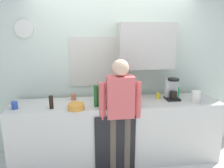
{
  "coord_description": "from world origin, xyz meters",
  "views": [
    {
      "loc": [
        -0.46,
        -2.77,
        1.97
      ],
      "look_at": [
        -0.08,
        0.25,
        1.22
      ],
      "focal_mm": 35.54,
      "sensor_mm": 36.0,
      "label": 1
    }
  ],
  "objects_px": {
    "coffee_maker": "(172,90)",
    "cup_yellow_cup": "(158,96)",
    "bottle_olive_oil": "(131,96)",
    "potted_plant": "(102,92)",
    "storage_canister": "(196,97)",
    "dish_soap": "(178,91)",
    "bottle_dark_sauce": "(51,102)",
    "cup_terracotta_mug": "(74,97)",
    "bottle_green_wine": "(96,96)",
    "person_at_sink": "(120,108)",
    "cup_blue_mug": "(15,105)",
    "mixing_bowl": "(76,107)"
  },
  "relations": [
    {
      "from": "coffee_maker",
      "to": "cup_yellow_cup",
      "type": "relative_size",
      "value": 3.88
    },
    {
      "from": "bottle_olive_oil",
      "to": "cup_yellow_cup",
      "type": "bearing_deg",
      "value": 22.27
    },
    {
      "from": "potted_plant",
      "to": "storage_canister",
      "type": "relative_size",
      "value": 1.35
    },
    {
      "from": "cup_yellow_cup",
      "to": "dish_soap",
      "type": "bearing_deg",
      "value": 13.02
    },
    {
      "from": "bottle_dark_sauce",
      "to": "cup_terracotta_mug",
      "type": "relative_size",
      "value": 1.96
    },
    {
      "from": "coffee_maker",
      "to": "bottle_olive_oil",
      "type": "xyz_separation_m",
      "value": [
        -0.67,
        -0.14,
        -0.02
      ]
    },
    {
      "from": "bottle_green_wine",
      "to": "dish_soap",
      "type": "relative_size",
      "value": 1.67
    },
    {
      "from": "storage_canister",
      "to": "bottle_green_wine",
      "type": "bearing_deg",
      "value": 179.71
    },
    {
      "from": "cup_yellow_cup",
      "to": "person_at_sink",
      "type": "relative_size",
      "value": 0.05
    },
    {
      "from": "bottle_olive_oil",
      "to": "cup_terracotta_mug",
      "type": "relative_size",
      "value": 2.72
    },
    {
      "from": "bottle_dark_sauce",
      "to": "bottle_green_wine",
      "type": "relative_size",
      "value": 0.6
    },
    {
      "from": "cup_blue_mug",
      "to": "coffee_maker",
      "type": "bearing_deg",
      "value": 3.58
    },
    {
      "from": "coffee_maker",
      "to": "bottle_dark_sauce",
      "type": "height_order",
      "value": "coffee_maker"
    },
    {
      "from": "bottle_dark_sauce",
      "to": "mixing_bowl",
      "type": "distance_m",
      "value": 0.34
    },
    {
      "from": "bottle_green_wine",
      "to": "potted_plant",
      "type": "height_order",
      "value": "bottle_green_wine"
    },
    {
      "from": "cup_blue_mug",
      "to": "potted_plant",
      "type": "bearing_deg",
      "value": 8.7
    },
    {
      "from": "bottle_dark_sauce",
      "to": "cup_terracotta_mug",
      "type": "bearing_deg",
      "value": 50.57
    },
    {
      "from": "bottle_green_wine",
      "to": "cup_yellow_cup",
      "type": "xyz_separation_m",
      "value": [
        0.96,
        0.23,
        -0.11
      ]
    },
    {
      "from": "bottle_green_wine",
      "to": "potted_plant",
      "type": "xyz_separation_m",
      "value": [
        0.1,
        0.22,
        -0.02
      ]
    },
    {
      "from": "dish_soap",
      "to": "bottle_dark_sauce",
      "type": "bearing_deg",
      "value": -170.45
    },
    {
      "from": "coffee_maker",
      "to": "cup_blue_mug",
      "type": "xyz_separation_m",
      "value": [
        -2.26,
        -0.14,
        -0.1
      ]
    },
    {
      "from": "cup_yellow_cup",
      "to": "coffee_maker",
      "type": "bearing_deg",
      "value": -14.33
    },
    {
      "from": "bottle_dark_sauce",
      "to": "cup_yellow_cup",
      "type": "relative_size",
      "value": 2.12
    },
    {
      "from": "coffee_maker",
      "to": "bottle_dark_sauce",
      "type": "relative_size",
      "value": 1.83
    },
    {
      "from": "cup_yellow_cup",
      "to": "dish_soap",
      "type": "xyz_separation_m",
      "value": [
        0.35,
        0.08,
        0.04
      ]
    },
    {
      "from": "person_at_sink",
      "to": "potted_plant",
      "type": "bearing_deg",
      "value": 118.85
    },
    {
      "from": "cup_yellow_cup",
      "to": "dish_soap",
      "type": "distance_m",
      "value": 0.36
    },
    {
      "from": "cup_blue_mug",
      "to": "mixing_bowl",
      "type": "distance_m",
      "value": 0.83
    },
    {
      "from": "bottle_green_wine",
      "to": "potted_plant",
      "type": "relative_size",
      "value": 1.3
    },
    {
      "from": "cup_yellow_cup",
      "to": "cup_blue_mug",
      "type": "distance_m",
      "value": 2.07
    },
    {
      "from": "bottle_dark_sauce",
      "to": "person_at_sink",
      "type": "xyz_separation_m",
      "value": [
        0.92,
        -0.14,
        -0.07
      ]
    },
    {
      "from": "bottle_green_wine",
      "to": "storage_canister",
      "type": "relative_size",
      "value": 1.76
    },
    {
      "from": "coffee_maker",
      "to": "storage_canister",
      "type": "distance_m",
      "value": 0.36
    },
    {
      "from": "cup_yellow_cup",
      "to": "person_at_sink",
      "type": "xyz_separation_m",
      "value": [
        -0.65,
        -0.38,
        -0.02
      ]
    },
    {
      "from": "cup_terracotta_mug",
      "to": "dish_soap",
      "type": "distance_m",
      "value": 1.64
    },
    {
      "from": "bottle_dark_sauce",
      "to": "mixing_bowl",
      "type": "relative_size",
      "value": 0.82
    },
    {
      "from": "bottle_green_wine",
      "to": "cup_terracotta_mug",
      "type": "height_order",
      "value": "bottle_green_wine"
    },
    {
      "from": "storage_canister",
      "to": "person_at_sink",
      "type": "xyz_separation_m",
      "value": [
        -1.15,
        -0.15,
        -0.06
      ]
    },
    {
      "from": "cup_yellow_cup",
      "to": "storage_canister",
      "type": "distance_m",
      "value": 0.55
    },
    {
      "from": "coffee_maker",
      "to": "cup_blue_mug",
      "type": "bearing_deg",
      "value": -176.42
    },
    {
      "from": "coffee_maker",
      "to": "bottle_olive_oil",
      "type": "distance_m",
      "value": 0.69
    },
    {
      "from": "storage_canister",
      "to": "person_at_sink",
      "type": "relative_size",
      "value": 0.11
    },
    {
      "from": "dish_soap",
      "to": "person_at_sink",
      "type": "xyz_separation_m",
      "value": [
        -1.01,
        -0.46,
        -0.06
      ]
    },
    {
      "from": "bottle_green_wine",
      "to": "dish_soap",
      "type": "bearing_deg",
      "value": 13.33
    },
    {
      "from": "cup_terracotta_mug",
      "to": "cup_blue_mug",
      "type": "height_order",
      "value": "cup_blue_mug"
    },
    {
      "from": "cup_yellow_cup",
      "to": "potted_plant",
      "type": "distance_m",
      "value": 0.87
    },
    {
      "from": "dish_soap",
      "to": "cup_yellow_cup",
      "type": "bearing_deg",
      "value": -166.98
    },
    {
      "from": "person_at_sink",
      "to": "cup_terracotta_mug",
      "type": "bearing_deg",
      "value": 142.3
    },
    {
      "from": "bottle_olive_oil",
      "to": "mixing_bowl",
      "type": "height_order",
      "value": "bottle_olive_oil"
    },
    {
      "from": "cup_blue_mug",
      "to": "potted_plant",
      "type": "height_order",
      "value": "potted_plant"
    }
  ]
}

